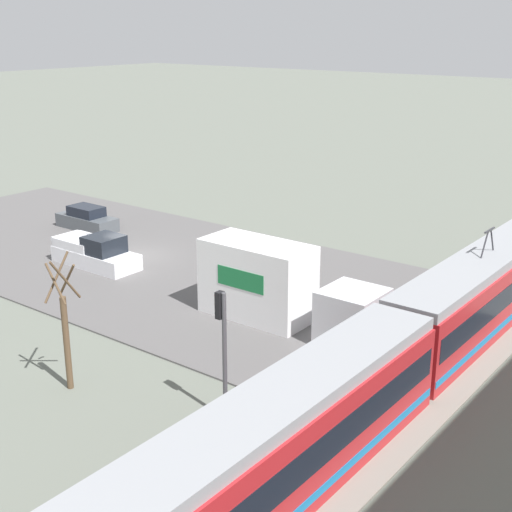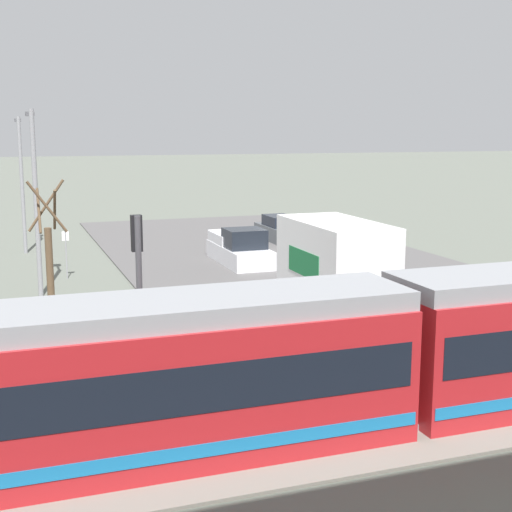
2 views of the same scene
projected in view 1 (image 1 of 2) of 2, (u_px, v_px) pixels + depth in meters
name	position (u px, v px, depth m)	size (l,w,h in m)	color
ground_plane	(134.00, 258.00, 42.05)	(320.00, 320.00, 0.00)	#60665B
road_surface	(134.00, 257.00, 42.04)	(17.09, 39.52, 0.08)	#565454
rail_bed	(456.00, 345.00, 30.51)	(56.84, 4.40, 0.22)	gray
light_rail_tram	(402.00, 352.00, 26.05)	(31.68, 2.56, 4.50)	#B21E23
box_truck	(279.00, 288.00, 32.33)	(2.53, 8.94, 3.59)	silver
pickup_truck	(97.00, 254.00, 40.25)	(2.07, 5.44, 1.87)	silver
sedan_car_0	(87.00, 219.00, 47.62)	(1.73, 4.52, 1.54)	#4C5156
traffic_light_pole	(223.00, 337.00, 24.02)	(0.28, 0.47, 4.71)	#47474C
street_tree	(65.00, 330.00, 26.30)	(1.24, 1.03, 5.27)	brown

